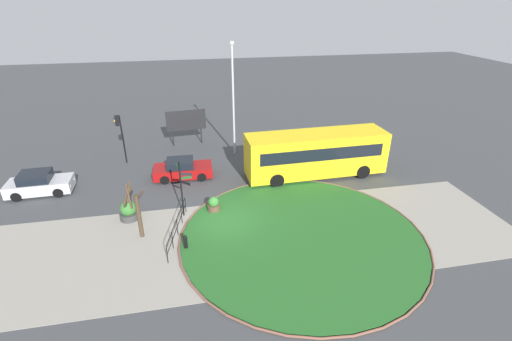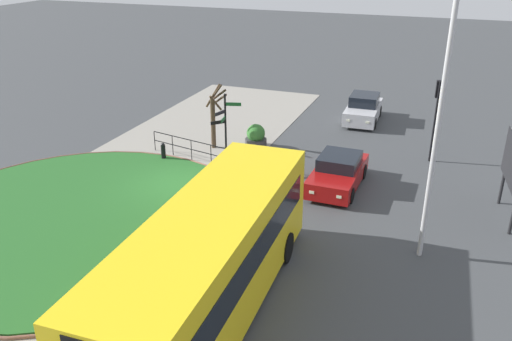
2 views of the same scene
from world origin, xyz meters
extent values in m
plane|color=#3D3F42|center=(0.00, 0.00, 0.00)|extent=(120.00, 120.00, 0.00)
cube|color=gray|center=(0.00, -1.99, 0.01)|extent=(32.00, 8.01, 0.02)
cylinder|color=#235B23|center=(3.96, -2.24, 0.05)|extent=(13.00, 13.00, 0.10)
torus|color=brown|center=(3.96, -2.24, 0.06)|extent=(13.31, 13.31, 0.11)
cylinder|color=black|center=(-2.29, 1.12, 1.72)|extent=(0.09, 0.09, 3.45)
sphere|color=black|center=(-2.29, 1.12, 3.50)|extent=(0.10, 0.10, 0.10)
cube|color=#195128|center=(-2.40, 1.48, 3.07)|extent=(0.22, 0.65, 0.15)
cube|color=black|center=(-1.93, 1.03, 2.76)|extent=(0.64, 0.20, 0.15)
cube|color=#195128|center=(-1.95, 1.17, 2.48)|extent=(0.59, 0.12, 0.15)
cube|color=black|center=(-2.01, 0.87, 2.29)|extent=(0.51, 0.47, 0.15)
cylinder|color=black|center=(-2.24, -2.12, 0.35)|extent=(0.22, 0.22, 0.71)
sphere|color=black|center=(-2.24, -2.12, 0.75)|extent=(0.21, 0.21, 0.21)
cube|color=black|center=(-2.64, -0.84, 1.02)|extent=(1.00, 4.55, 0.03)
cube|color=black|center=(-2.64, -0.84, 0.56)|extent=(1.00, 4.55, 0.03)
cylinder|color=black|center=(-2.15, 1.44, 0.51)|extent=(0.04, 0.04, 1.02)
cylinder|color=black|center=(-2.40, 0.30, 0.51)|extent=(0.04, 0.04, 1.02)
cylinder|color=black|center=(-2.64, -0.84, 0.51)|extent=(0.04, 0.04, 1.02)
cylinder|color=black|center=(-2.88, -1.97, 0.51)|extent=(0.04, 0.04, 1.02)
cylinder|color=black|center=(-3.12, -3.11, 0.51)|extent=(0.04, 0.04, 1.02)
cube|color=yellow|center=(7.15, 4.83, 1.73)|extent=(10.03, 2.86, 2.91)
cube|color=black|center=(7.11, 6.13, 2.14)|extent=(8.76, 0.27, 0.88)
cube|color=black|center=(7.18, 3.52, 2.14)|extent=(8.76, 0.27, 0.88)
cylinder|color=black|center=(3.93, 5.92, 0.50)|extent=(1.01, 0.33, 1.00)
cylinder|color=black|center=(3.99, 3.54, 0.50)|extent=(1.01, 0.33, 1.00)
cube|color=#B7B7BC|center=(-11.48, 5.69, 0.56)|extent=(4.01, 1.86, 0.77)
cube|color=black|center=(-11.64, 5.68, 1.24)|extent=(1.90, 1.59, 0.59)
cube|color=#EAEACC|center=(-9.51, 6.27, 0.60)|extent=(0.03, 0.20, 0.12)
cube|color=#EAEACC|center=(-9.48, 5.23, 0.60)|extent=(0.03, 0.20, 0.12)
cylinder|color=black|center=(-10.28, 6.52, 0.32)|extent=(0.65, 0.24, 0.64)
cylinder|color=black|center=(-10.23, 4.94, 0.32)|extent=(0.65, 0.24, 0.64)
cylinder|color=black|center=(-12.73, 6.44, 0.32)|extent=(0.65, 0.24, 0.64)
cylinder|color=black|center=(-12.68, 4.86, 0.32)|extent=(0.65, 0.24, 0.64)
cube|color=maroon|center=(-2.22, 6.27, 0.52)|extent=(4.14, 1.89, 0.70)
cube|color=black|center=(-2.38, 6.28, 1.13)|extent=(1.88, 1.63, 0.51)
cube|color=#EAEACC|center=(-0.15, 6.78, 0.56)|extent=(0.02, 0.20, 0.12)
cube|color=#EAEACC|center=(-0.17, 5.69, 0.56)|extent=(0.02, 0.20, 0.12)
cylinder|color=black|center=(-0.93, 7.08, 0.32)|extent=(0.64, 0.23, 0.64)
cylinder|color=black|center=(-0.96, 5.42, 0.32)|extent=(0.64, 0.23, 0.64)
cylinder|color=black|center=(-3.48, 7.13, 0.32)|extent=(0.64, 0.23, 0.64)
cylinder|color=black|center=(-3.51, 5.47, 0.32)|extent=(0.64, 0.23, 0.64)
cylinder|color=black|center=(-6.56, 9.75, 1.91)|extent=(0.11, 0.11, 3.83)
cube|color=black|center=(-6.77, 9.72, 3.44)|extent=(0.29, 0.29, 0.78)
sphere|color=black|center=(-6.92, 9.70, 3.68)|extent=(0.16, 0.16, 0.16)
sphere|color=#F2A519|center=(-6.92, 9.70, 3.44)|extent=(0.16, 0.16, 0.16)
sphere|color=black|center=(-6.92, 9.70, 3.19)|extent=(0.16, 0.16, 0.16)
cylinder|color=#B7B7BC|center=(2.02, 10.00, 4.31)|extent=(0.16, 0.16, 8.61)
cylinder|color=black|center=(-2.97, 12.64, 1.10)|extent=(0.12, 0.12, 2.21)
cylinder|color=#383838|center=(-5.41, 1.37, 0.21)|extent=(1.09, 1.09, 0.42)
sphere|color=#33702D|center=(-5.41, 1.37, 0.73)|extent=(0.93, 0.93, 0.93)
cylinder|color=brown|center=(-0.49, 1.27, 0.22)|extent=(0.76, 0.76, 0.44)
sphere|color=#33702D|center=(-0.49, 1.27, 0.65)|extent=(0.65, 0.65, 0.65)
cylinder|color=#423323|center=(-4.56, -0.57, 1.28)|extent=(0.23, 0.23, 2.57)
cylinder|color=#423323|center=(-4.39, -0.32, 2.40)|extent=(0.62, 0.47, 0.83)
cylinder|color=#423323|center=(-5.00, -0.38, 2.41)|extent=(0.50, 0.97, 0.74)
cylinder|color=#423323|center=(-5.01, -0.45, 2.61)|extent=(0.35, 0.99, 0.77)
cylinder|color=#423323|center=(-4.88, -0.51, 2.77)|extent=(0.23, 0.74, 0.91)
cylinder|color=#423323|center=(-4.88, -0.68, 2.61)|extent=(0.34, 0.77, 1.20)
camera|label=1|loc=(-1.61, -17.79, 11.87)|focal=25.62mm
camera|label=2|loc=(17.85, 10.17, 9.57)|focal=36.82mm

